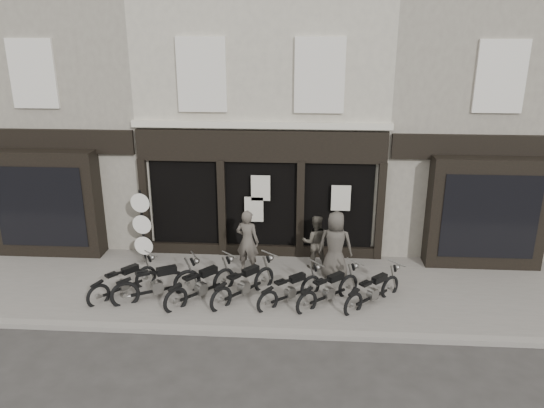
# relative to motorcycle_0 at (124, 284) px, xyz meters

# --- Properties ---
(ground_plane) EXTENTS (90.00, 90.00, 0.00)m
(ground_plane) POSITION_rel_motorcycle_0_xyz_m (3.33, -0.27, -0.39)
(ground_plane) COLOR #2D2B28
(ground_plane) RESTS_ON ground
(pavement) EXTENTS (30.00, 4.20, 0.12)m
(pavement) POSITION_rel_motorcycle_0_xyz_m (3.33, 0.63, -0.33)
(pavement) COLOR #68635C
(pavement) RESTS_ON ground_plane
(kerb) EXTENTS (30.00, 0.25, 0.13)m
(kerb) POSITION_rel_motorcycle_0_xyz_m (3.33, -1.52, -0.32)
(kerb) COLOR gray
(kerb) RESTS_ON ground_plane
(central_building) EXTENTS (7.30, 6.22, 8.34)m
(central_building) POSITION_rel_motorcycle_0_xyz_m (3.33, 5.68, 3.69)
(central_building) COLOR #BCB5A1
(central_building) RESTS_ON ground
(neighbour_left) EXTENTS (5.60, 6.73, 8.34)m
(neighbour_left) POSITION_rel_motorcycle_0_xyz_m (-3.02, 5.62, 3.65)
(neighbour_left) COLOR gray
(neighbour_left) RESTS_ON ground
(neighbour_right) EXTENTS (5.60, 6.73, 8.34)m
(neighbour_right) POSITION_rel_motorcycle_0_xyz_m (9.68, 5.62, 3.65)
(neighbour_right) COLOR gray
(neighbour_right) RESTS_ON ground
(motorcycle_0) EXTENTS (1.48, 1.70, 0.97)m
(motorcycle_0) POSITION_rel_motorcycle_0_xyz_m (0.00, 0.00, 0.00)
(motorcycle_0) COLOR black
(motorcycle_0) RESTS_ON ground
(motorcycle_1) EXTENTS (2.12, 1.37, 1.11)m
(motorcycle_1) POSITION_rel_motorcycle_0_xyz_m (0.94, -0.16, 0.05)
(motorcycle_1) COLOR black
(motorcycle_1) RESTS_ON ground
(motorcycle_2) EXTENTS (1.67, 1.79, 1.06)m
(motorcycle_2) POSITION_rel_motorcycle_0_xyz_m (2.05, -0.13, 0.03)
(motorcycle_2) COLOR black
(motorcycle_2) RESTS_ON ground
(motorcycle_3) EXTENTS (1.60, 1.81, 1.04)m
(motorcycle_3) POSITION_rel_motorcycle_0_xyz_m (3.11, 0.01, 0.03)
(motorcycle_3) COLOR black
(motorcycle_3) RESTS_ON ground
(motorcycle_4) EXTENTS (1.66, 1.45, 0.95)m
(motorcycle_4) POSITION_rel_motorcycle_0_xyz_m (4.29, -0.13, -0.01)
(motorcycle_4) COLOR black
(motorcycle_4) RESTS_ON ground
(motorcycle_5) EXTENTS (1.70, 1.55, 0.99)m
(motorcycle_5) POSITION_rel_motorcycle_0_xyz_m (5.25, -0.10, 0.01)
(motorcycle_5) COLOR black
(motorcycle_5) RESTS_ON ground
(motorcycle_6) EXTENTS (1.62, 1.56, 0.97)m
(motorcycle_6) POSITION_rel_motorcycle_0_xyz_m (6.34, -0.08, -0.00)
(motorcycle_6) COLOR black
(motorcycle_6) RESTS_ON ground
(man_left) EXTENTS (0.75, 0.59, 1.81)m
(man_left) POSITION_rel_motorcycle_0_xyz_m (3.05, 1.49, 0.64)
(man_left) COLOR #4D463F
(man_left) RESTS_ON pavement
(man_centre) EXTENTS (0.80, 0.64, 1.56)m
(man_centre) POSITION_rel_motorcycle_0_xyz_m (4.92, 1.88, 0.51)
(man_centre) COLOR #474239
(man_centre) RESTS_ON pavement
(man_right) EXTENTS (1.00, 0.74, 1.89)m
(man_right) POSITION_rel_motorcycle_0_xyz_m (5.45, 1.30, 0.68)
(man_right) COLOR #413D36
(man_right) RESTS_ON pavement
(advert_sign_post) EXTENTS (0.56, 0.36, 2.31)m
(advert_sign_post) POSITION_rel_motorcycle_0_xyz_m (-0.01, 1.88, 0.74)
(advert_sign_post) COLOR black
(advert_sign_post) RESTS_ON ground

